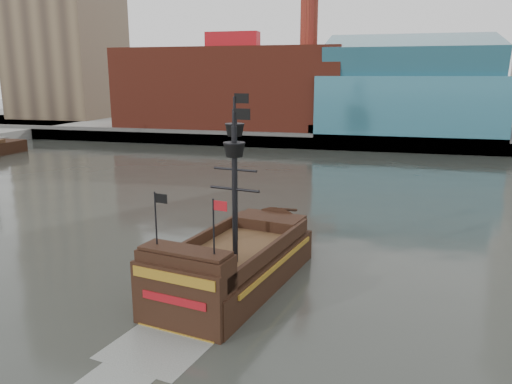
# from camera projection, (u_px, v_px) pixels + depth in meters

# --- Properties ---
(ground) EXTENTS (400.00, 400.00, 0.00)m
(ground) POSITION_uv_depth(u_px,v_px,m) (225.00, 335.00, 23.88)
(ground) COLOR #2C2F29
(ground) RESTS_ON ground
(promenade_far) EXTENTS (220.00, 60.00, 2.00)m
(promenade_far) POSITION_uv_depth(u_px,v_px,m) (355.00, 127.00, 110.25)
(promenade_far) COLOR slate
(promenade_far) RESTS_ON ground
(seawall) EXTENTS (220.00, 1.00, 2.60)m
(seawall) POSITION_uv_depth(u_px,v_px,m) (343.00, 142.00, 82.41)
(seawall) COLOR #4C4C49
(seawall) RESTS_ON ground
(skyline) EXTENTS (149.00, 45.00, 62.00)m
(skyline) POSITION_uv_depth(u_px,v_px,m) (386.00, 9.00, 96.58)
(skyline) COLOR brown
(skyline) RESTS_ON promenade_far
(pirate_ship) EXTENTS (7.55, 16.53, 11.93)m
(pirate_ship) POSITION_uv_depth(u_px,v_px,m) (234.00, 269.00, 29.13)
(pirate_ship) COLOR black
(pirate_ship) RESTS_ON ground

